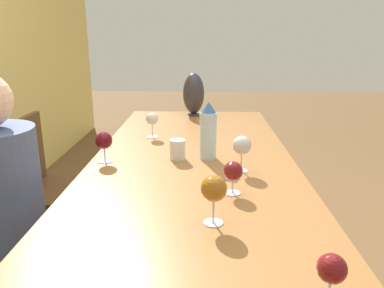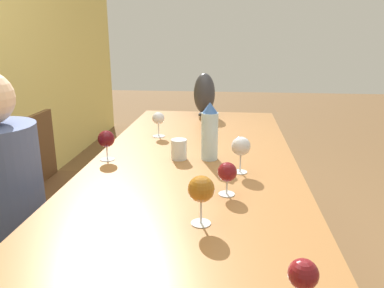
% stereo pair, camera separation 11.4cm
% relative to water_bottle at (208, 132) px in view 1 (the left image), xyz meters
% --- Properties ---
extents(dining_table, '(2.25, 0.95, 0.73)m').
position_rel_water_bottle_xyz_m(dining_table, '(-0.02, 0.07, -0.20)').
color(dining_table, '#936033').
rests_on(dining_table, ground_plane).
extents(water_bottle, '(0.08, 0.08, 0.27)m').
position_rel_water_bottle_xyz_m(water_bottle, '(0.00, 0.00, 0.00)').
color(water_bottle, silver).
rests_on(water_bottle, dining_table).
extents(water_tumbler, '(0.07, 0.07, 0.10)m').
position_rel_water_bottle_xyz_m(water_tumbler, '(-0.01, 0.14, -0.08)').
color(water_tumbler, silver).
rests_on(water_tumbler, dining_table).
extents(vase, '(0.15, 0.15, 0.30)m').
position_rel_water_bottle_xyz_m(vase, '(0.97, 0.09, 0.02)').
color(vase, '#2D2D33').
rests_on(vase, dining_table).
extents(wine_glass_0, '(0.07, 0.07, 0.14)m').
position_rel_water_bottle_xyz_m(wine_glass_0, '(0.37, 0.31, -0.03)').
color(wine_glass_0, silver).
rests_on(wine_glass_0, dining_table).
extents(wine_glass_1, '(0.08, 0.08, 0.16)m').
position_rel_water_bottle_xyz_m(wine_glass_1, '(-0.16, -0.14, -0.02)').
color(wine_glass_1, silver).
rests_on(wine_glass_1, dining_table).
extents(wine_glass_2, '(0.07, 0.07, 0.12)m').
position_rel_water_bottle_xyz_m(wine_glass_2, '(-0.40, -0.09, -0.05)').
color(wine_glass_2, silver).
rests_on(wine_glass_2, dining_table).
extents(wine_glass_3, '(0.06, 0.06, 0.13)m').
position_rel_water_bottle_xyz_m(wine_glass_3, '(-0.99, -0.25, -0.04)').
color(wine_glass_3, silver).
rests_on(wine_glass_3, dining_table).
extents(wine_glass_4, '(0.08, 0.08, 0.14)m').
position_rel_water_bottle_xyz_m(wine_glass_4, '(-0.06, 0.48, -0.03)').
color(wine_glass_4, silver).
rests_on(wine_glass_4, dining_table).
extents(wine_glass_5, '(0.08, 0.08, 0.16)m').
position_rel_water_bottle_xyz_m(wine_glass_5, '(-0.63, -0.01, -0.02)').
color(wine_glass_5, silver).
rests_on(wine_glass_5, dining_table).
extents(chair_far, '(0.44, 0.44, 0.86)m').
position_rel_water_bottle_xyz_m(chair_far, '(0.27, 0.88, -0.39)').
color(chair_far, brown).
rests_on(chair_far, ground_plane).
extents(person_near, '(0.33, 0.33, 1.18)m').
position_rel_water_bottle_xyz_m(person_near, '(-0.39, 0.80, -0.23)').
color(person_near, '#2D2D38').
rests_on(person_near, ground_plane).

